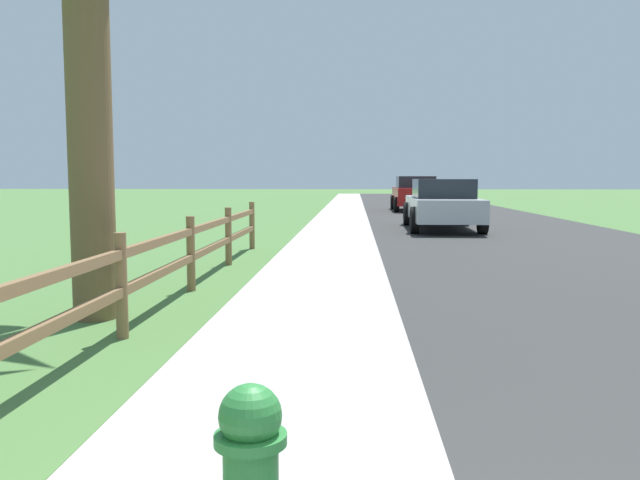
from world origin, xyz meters
TOP-DOWN VIEW (x-y plane):
  - ground_plane at (0.00, 25.00)m, footprint 120.00×120.00m
  - road_asphalt at (3.50, 27.00)m, footprint 7.00×66.00m
  - curb_concrete at (-3.00, 27.00)m, footprint 6.00×66.00m
  - grass_verge at (-4.50, 27.00)m, footprint 5.00×66.00m
  - rail_fence at (-2.62, 5.63)m, footprint 0.11×12.76m
  - parked_suv_silver at (2.02, 17.44)m, footprint 2.08×5.03m
  - parked_car_red at (2.25, 28.21)m, footprint 2.09×4.32m

SIDE VIEW (x-z plane):
  - ground_plane at x=0.00m, z-range 0.00..0.00m
  - road_asphalt at x=3.50m, z-range 0.00..0.01m
  - curb_concrete at x=-3.00m, z-range 0.00..0.01m
  - grass_verge at x=-4.50m, z-range 0.00..0.01m
  - rail_fence at x=-2.62m, z-range 0.08..1.07m
  - parked_suv_silver at x=2.02m, z-range 0.01..1.46m
  - parked_car_red at x=2.25m, z-range 0.00..1.56m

